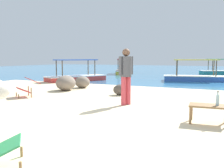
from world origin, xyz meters
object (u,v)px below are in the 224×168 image
boat_teal (223,71)px  boat_red (76,76)px  boat_yellow (123,71)px  low_bench_table (208,108)px  bottle (218,100)px  person_standing (126,72)px  boat_blue (195,76)px  deck_chair_near (28,86)px

boat_teal → boat_red: same height
boat_yellow → boat_red: size_ratio=1.01×
low_bench_table → bottle: (0.17, -0.00, 0.18)m
person_standing → boat_yellow: (-5.66, 13.29, -0.70)m
boat_red → bottle: bearing=-103.7°
bottle → boat_blue: boat_blue is taller
deck_chair_near → boat_blue: (4.53, 8.91, -0.13)m
deck_chair_near → boat_yellow: (-2.00, 13.36, -0.13)m
boat_teal → boat_blue: same height
low_bench_table → deck_chair_near: size_ratio=0.85×
low_bench_table → boat_blue: boat_blue is taller
deck_chair_near → boat_blue: bearing=-170.8°
low_bench_table → boat_yellow: boat_yellow is taller
low_bench_table → bottle: 0.25m
deck_chair_near → boat_blue: boat_blue is taller
deck_chair_near → boat_red: 6.18m
bottle → person_standing: size_ratio=0.18×
person_standing → boat_teal: (2.20, 16.06, -0.70)m
person_standing → boat_blue: bearing=-67.8°
deck_chair_near → boat_teal: 17.16m
boat_yellow → boat_red: bearing=-20.5°
low_bench_table → bottle: size_ratio=2.67×
bottle → boat_red: size_ratio=0.08×
bottle → person_standing: 2.79m
boat_teal → boat_blue: bearing=50.8°
boat_red → low_bench_table: bearing=-104.3°
bottle → boat_yellow: 16.61m
person_standing → deck_chair_near: bearing=28.9°
deck_chair_near → person_standing: (3.66, 0.07, 0.56)m
low_bench_table → bottle: bottle is taller
person_standing → boat_blue: person_standing is taller
bottle → low_bench_table: bearing=179.4°
boat_teal → person_standing: bearing=53.4°
low_bench_table → boat_teal: bearing=86.1°
deck_chair_near → boat_yellow: size_ratio=0.24×
bottle → boat_yellow: (-8.15, 14.48, -0.26)m
low_bench_table → person_standing: bearing=148.6°
deck_chair_near → boat_teal: bearing=-163.9°
boat_red → person_standing: bearing=-109.0°
person_standing → boat_red: 8.06m
bottle → deck_chair_near: bottle is taller
boat_teal → boat_red: size_ratio=1.00×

